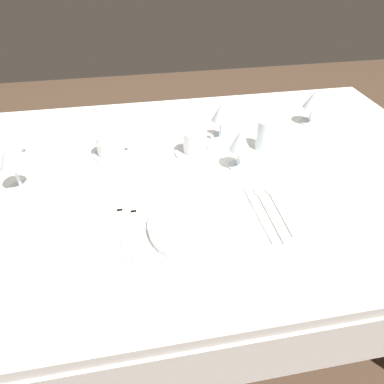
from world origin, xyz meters
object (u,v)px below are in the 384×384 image
at_px(spoon_soup, 266,207).
at_px(wine_glass_left, 314,101).
at_px(fork_outer, 134,227).
at_px(fork_inner, 122,227).
at_px(coffee_cup_left, 196,141).
at_px(wine_glass_centre, 10,158).
at_px(coffee_cup_right, 7,145).
at_px(drink_tumbler, 265,137).
at_px(dinner_knife, 260,215).
at_px(wine_glass_right, 221,114).
at_px(spoon_dessert, 277,203).
at_px(wine_glass_far, 240,142).
at_px(coffee_cup_far, 110,144).
at_px(dinner_plate, 200,224).

bearing_deg(spoon_soup, wine_glass_left, 53.36).
bearing_deg(fork_outer, fork_inner, 166.56).
height_order(coffee_cup_left, wine_glass_centre, wine_glass_centre).
distance_m(coffee_cup_right, wine_glass_centre, 0.21).
relative_size(spoon_soup, coffee_cup_left, 2.25).
xyz_separation_m(spoon_soup, drink_tumbler, (0.10, 0.30, 0.04)).
distance_m(dinner_knife, wine_glass_right, 0.44).
relative_size(wine_glass_right, drink_tumbler, 1.33).
bearing_deg(spoon_dessert, wine_glass_centre, 163.87).
distance_m(coffee_cup_left, wine_glass_far, 0.16).
height_order(spoon_soup, wine_glass_left, wine_glass_left).
bearing_deg(spoon_dessert, dinner_knife, -147.46).
relative_size(coffee_cup_far, wine_glass_right, 0.82).
distance_m(dinner_plate, fork_inner, 0.20).
xyz_separation_m(dinner_plate, wine_glass_left, (0.53, 0.49, 0.08)).
bearing_deg(fork_inner, spoon_soup, 1.24).
height_order(coffee_cup_right, wine_glass_left, wine_glass_left).
distance_m(dinner_plate, wine_glass_centre, 0.56).
bearing_deg(wine_glass_far, fork_inner, -149.46).
relative_size(spoon_soup, drink_tumbler, 2.27).
height_order(spoon_dessert, coffee_cup_right, coffee_cup_right).
xyz_separation_m(fork_outer, wine_glass_left, (0.70, 0.47, 0.09)).
bearing_deg(dinner_plate, spoon_soup, 12.12).
relative_size(dinner_knife, coffee_cup_left, 2.19).
xyz_separation_m(coffee_cup_far, wine_glass_right, (0.38, 0.05, 0.05)).
bearing_deg(fork_inner, dinner_plate, -9.40).
bearing_deg(coffee_cup_left, drink_tumbler, -1.58).
xyz_separation_m(dinner_plate, coffee_cup_far, (-0.22, 0.39, 0.04)).
distance_m(coffee_cup_left, wine_glass_right, 0.15).
distance_m(dinner_knife, spoon_soup, 0.04).
bearing_deg(wine_glass_centre, dinner_plate, -27.78).
bearing_deg(spoon_soup, wine_glass_centre, 162.45).
distance_m(dinner_knife, coffee_cup_left, 0.36).
bearing_deg(coffee_cup_left, wine_glass_far, -39.96).
relative_size(dinner_knife, wine_glass_far, 1.72).
bearing_deg(wine_glass_right, dinner_plate, -110.11).
bearing_deg(coffee_cup_far, drink_tumbler, -5.17).
xyz_separation_m(fork_inner, coffee_cup_left, (0.25, 0.32, 0.04)).
relative_size(spoon_dessert, coffee_cup_left, 2.04).
bearing_deg(coffee_cup_right, dinner_knife, -30.84).
height_order(fork_outer, drink_tumbler, drink_tumbler).
bearing_deg(dinner_plate, coffee_cup_right, 141.52).
xyz_separation_m(spoon_soup, wine_glass_centre, (-0.68, 0.21, 0.10)).
distance_m(spoon_dessert, wine_glass_far, 0.23).
bearing_deg(wine_glass_right, wine_glass_centre, -164.14).
xyz_separation_m(fork_inner, spoon_dessert, (0.42, 0.02, 0.00)).
xyz_separation_m(fork_inner, coffee_cup_far, (-0.02, 0.36, 0.04)).
relative_size(coffee_cup_right, drink_tumbler, 1.01).
distance_m(spoon_dessert, coffee_cup_far, 0.56).
bearing_deg(coffee_cup_far, fork_outer, -81.45).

